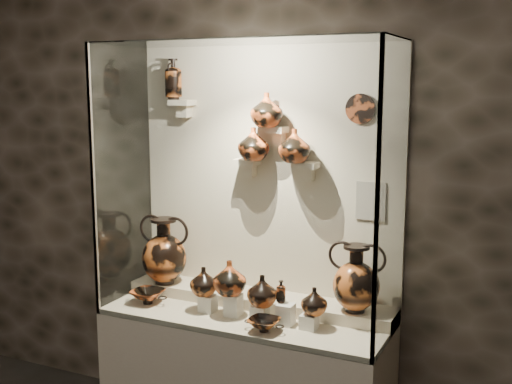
% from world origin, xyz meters
% --- Properties ---
extents(wall_back, '(5.00, 0.02, 3.20)m').
position_xyz_m(wall_back, '(0.00, 2.50, 1.60)').
color(wall_back, '#2C251B').
rests_on(wall_back, ground).
extents(plinth, '(1.70, 0.60, 0.80)m').
position_xyz_m(plinth, '(0.00, 2.18, 0.40)').
color(plinth, beige).
rests_on(plinth, floor).
extents(front_tier, '(1.68, 0.58, 0.03)m').
position_xyz_m(front_tier, '(0.00, 2.18, 0.82)').
color(front_tier, beige).
rests_on(front_tier, plinth).
extents(rear_tier, '(1.70, 0.25, 0.10)m').
position_xyz_m(rear_tier, '(0.00, 2.35, 0.85)').
color(rear_tier, beige).
rests_on(rear_tier, plinth).
extents(back_panel, '(1.70, 0.03, 1.60)m').
position_xyz_m(back_panel, '(0.00, 2.50, 1.60)').
color(back_panel, beige).
rests_on(back_panel, plinth).
extents(glass_front, '(1.70, 0.01, 1.60)m').
position_xyz_m(glass_front, '(0.00, 1.88, 1.60)').
color(glass_front, white).
rests_on(glass_front, plinth).
extents(glass_left, '(0.01, 0.60, 1.60)m').
position_xyz_m(glass_left, '(-0.85, 2.18, 1.60)').
color(glass_left, white).
rests_on(glass_left, plinth).
extents(glass_right, '(0.01, 0.60, 1.60)m').
position_xyz_m(glass_right, '(0.85, 2.18, 1.60)').
color(glass_right, white).
rests_on(glass_right, plinth).
extents(glass_top, '(1.70, 0.60, 0.01)m').
position_xyz_m(glass_top, '(0.00, 2.18, 2.40)').
color(glass_top, white).
rests_on(glass_top, back_panel).
extents(frame_post_left, '(0.02, 0.02, 1.60)m').
position_xyz_m(frame_post_left, '(-0.84, 1.89, 1.60)').
color(frame_post_left, gray).
rests_on(frame_post_left, plinth).
extents(frame_post_right, '(0.02, 0.02, 1.60)m').
position_xyz_m(frame_post_right, '(0.84, 1.89, 1.60)').
color(frame_post_right, gray).
rests_on(frame_post_right, plinth).
extents(pedestal_a, '(0.09, 0.09, 0.10)m').
position_xyz_m(pedestal_a, '(-0.22, 2.13, 0.88)').
color(pedestal_a, silver).
rests_on(pedestal_a, front_tier).
extents(pedestal_b, '(0.09, 0.09, 0.13)m').
position_xyz_m(pedestal_b, '(-0.05, 2.13, 0.90)').
color(pedestal_b, silver).
rests_on(pedestal_b, front_tier).
extents(pedestal_c, '(0.09, 0.09, 0.09)m').
position_xyz_m(pedestal_c, '(0.12, 2.13, 0.88)').
color(pedestal_c, silver).
rests_on(pedestal_c, front_tier).
extents(pedestal_d, '(0.09, 0.09, 0.12)m').
position_xyz_m(pedestal_d, '(0.28, 2.13, 0.89)').
color(pedestal_d, silver).
rests_on(pedestal_d, front_tier).
extents(pedestal_e, '(0.09, 0.09, 0.08)m').
position_xyz_m(pedestal_e, '(0.42, 2.13, 0.87)').
color(pedestal_e, silver).
rests_on(pedestal_e, front_tier).
extents(bracket_ul, '(0.14, 0.12, 0.04)m').
position_xyz_m(bracket_ul, '(-0.55, 2.42, 2.05)').
color(bracket_ul, beige).
rests_on(bracket_ul, back_panel).
extents(bracket_ca, '(0.14, 0.12, 0.04)m').
position_xyz_m(bracket_ca, '(-0.10, 2.42, 1.70)').
color(bracket_ca, beige).
rests_on(bracket_ca, back_panel).
extents(bracket_cb, '(0.10, 0.12, 0.04)m').
position_xyz_m(bracket_cb, '(0.10, 2.42, 1.90)').
color(bracket_cb, beige).
rests_on(bracket_cb, back_panel).
extents(bracket_cc, '(0.14, 0.12, 0.04)m').
position_xyz_m(bracket_cc, '(0.28, 2.42, 1.70)').
color(bracket_cc, beige).
rests_on(bracket_cc, back_panel).
extents(amphora_left, '(0.40, 0.40, 0.43)m').
position_xyz_m(amphora_left, '(-0.63, 2.30, 1.11)').
color(amphora_left, '#AA5220').
rests_on(amphora_left, rear_tier).
extents(amphora_right, '(0.41, 0.41, 0.39)m').
position_xyz_m(amphora_right, '(0.63, 2.32, 1.09)').
color(amphora_right, '#AA5220').
rests_on(amphora_right, rear_tier).
extents(jug_a, '(0.18, 0.18, 0.17)m').
position_xyz_m(jug_a, '(-0.24, 2.12, 1.02)').
color(jug_a, '#AA5220').
rests_on(jug_a, pedestal_a).
extents(jug_b, '(0.21, 0.21, 0.20)m').
position_xyz_m(jug_b, '(-0.07, 2.11, 1.06)').
color(jug_b, '#BA4D20').
rests_on(jug_b, pedestal_b).
extents(jug_c, '(0.21, 0.21, 0.18)m').
position_xyz_m(jug_c, '(0.14, 2.12, 1.01)').
color(jug_c, '#AA5220').
rests_on(jug_c, pedestal_c).
extents(jug_e, '(0.19, 0.19, 0.15)m').
position_xyz_m(jug_e, '(0.44, 2.15, 0.99)').
color(jug_e, '#AA5220').
rests_on(jug_e, pedestal_e).
extents(lekythos_small, '(0.08, 0.08, 0.14)m').
position_xyz_m(lekythos_small, '(0.24, 2.15, 1.02)').
color(lekythos_small, '#BA4D20').
rests_on(lekythos_small, pedestal_d).
extents(kylix_left, '(0.27, 0.24, 0.10)m').
position_xyz_m(kylix_left, '(-0.62, 2.09, 0.88)').
color(kylix_left, '#BA4D20').
rests_on(kylix_left, front_tier).
extents(kylix_right, '(0.24, 0.21, 0.09)m').
position_xyz_m(kylix_right, '(0.21, 1.98, 0.87)').
color(kylix_right, '#AA5220').
rests_on(kylix_right, front_tier).
extents(lekythos_tall, '(0.14, 0.14, 0.29)m').
position_xyz_m(lekythos_tall, '(-0.61, 2.41, 2.21)').
color(lekythos_tall, '#AA5220').
rests_on(lekythos_tall, bracket_ul).
extents(ovoid_vase_a, '(0.25, 0.25, 0.20)m').
position_xyz_m(ovoid_vase_a, '(-0.04, 2.38, 1.82)').
color(ovoid_vase_a, '#BA4D20').
rests_on(ovoid_vase_a, bracket_ca).
extents(ovoid_vase_b, '(0.23, 0.23, 0.20)m').
position_xyz_m(ovoid_vase_b, '(0.05, 2.37, 2.02)').
color(ovoid_vase_b, '#BA4D20').
rests_on(ovoid_vase_b, bracket_cb).
extents(ovoid_vase_c, '(0.23, 0.23, 0.20)m').
position_xyz_m(ovoid_vase_c, '(0.23, 2.38, 1.82)').
color(ovoid_vase_c, '#BA4D20').
rests_on(ovoid_vase_c, bracket_cc).
extents(wall_plate, '(0.17, 0.02, 0.17)m').
position_xyz_m(wall_plate, '(0.58, 2.47, 2.03)').
color(wall_plate, '#96401D').
rests_on(wall_plate, back_panel).
extents(info_placard, '(0.17, 0.01, 0.22)m').
position_xyz_m(info_placard, '(0.65, 2.47, 1.51)').
color(info_placard, beige).
rests_on(info_placard, back_panel).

